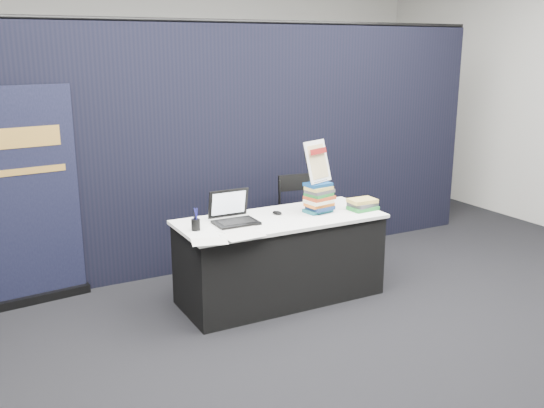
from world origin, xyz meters
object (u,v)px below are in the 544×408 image
Objects in this scene: laptop at (234,215)px; pullup_banner at (35,209)px; display_table at (280,258)px; stacking_chair at (305,219)px; info_sign at (318,162)px; book_stack_tall at (319,198)px; book_stack_short at (362,204)px.

pullup_banner is (-1.46, 0.90, 0.02)m from laptop.
display_table is 1.89× the size of stacking_chair.
info_sign is 2.47m from pullup_banner.
display_table is at bearing 177.93° from book_stack_tall.
book_stack_short is 2.87m from pullup_banner.
stacking_chair is (-0.21, 0.64, -0.27)m from book_stack_short.
book_stack_tall is at bearing -29.07° from pullup_banner.
laptop is 1.21m from book_stack_short.
stacking_chair is at bearing 107.91° from book_stack_short.
pullup_banner is at bearing 148.55° from laptop.
book_stack_short is 0.58m from info_sign.
laptop is at bearing 171.93° from book_stack_short.
display_table is 0.96× the size of pullup_banner.
info_sign reaches higher than display_table.
display_table is at bearing -130.44° from stacking_chair.
pullup_banner is (-2.26, 0.96, -0.05)m from book_stack_tall.
display_table is 6.66× the size of book_stack_tall.
pullup_banner reaches higher than info_sign.
pullup_banner is 1.98× the size of stacking_chair.
info_sign is (-0.00, 0.03, 0.32)m from book_stack_tall.
book_stack_short is (0.78, -0.12, 0.42)m from display_table.
book_stack_short is (1.20, -0.17, -0.01)m from laptop.
display_table is 0.90m from book_stack_short.
info_sign reaches higher than book_stack_short.
info_sign is 0.40× the size of stacking_chair.
book_stack_short is 0.64× the size of info_sign.
pullup_banner reaches higher than laptop.
info_sign is at bearing 2.50° from display_table.
book_stack_short is at bearing -39.51° from info_sign.
pullup_banner is (-2.66, 1.07, 0.04)m from book_stack_short.
laptop reaches higher than stacking_chair.
book_stack_short is at bearing -7.86° from laptop.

